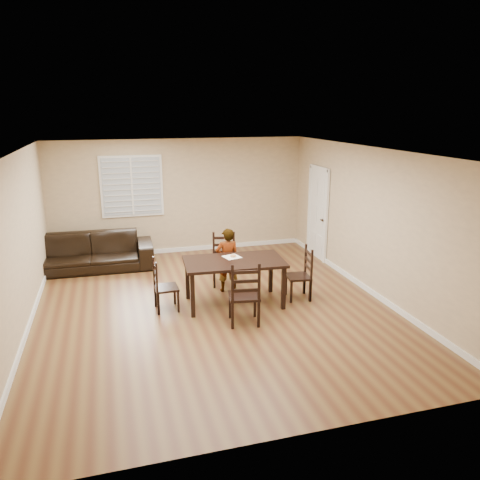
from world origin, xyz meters
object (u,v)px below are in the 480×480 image
dining_table (234,265)px  child (227,260)px  chair_left (160,287)px  chair_right (304,275)px  sofa (90,252)px  chair_near (224,260)px  donut (233,256)px  chair_far (245,298)px

dining_table → child: (0.04, 0.63, -0.11)m
chair_left → child: child is taller
chair_left → chair_right: bearing=-95.1°
chair_left → sofa: chair_left is taller
chair_near → chair_right: chair_near is taller
donut → sofa: bearing=135.9°
chair_far → chair_left: 1.58m
chair_left → donut: 1.40m
chair_right → sofa: size_ratio=0.37×
dining_table → child: 0.64m
donut → chair_left: bearing=-174.8°
chair_right → sofa: chair_right is taller
chair_near → chair_far: size_ratio=0.96×
dining_table → chair_near: chair_near is taller
chair_near → chair_left: (-1.38, -1.02, -0.04)m
chair_far → child: size_ratio=0.87×
donut → child: bearing=89.3°
chair_right → sofa: (-3.79, 2.73, -0.06)m
donut → dining_table: bearing=-99.9°
sofa → child: bearing=-37.0°
child → donut: child is taller
chair_left → chair_far: bearing=-130.3°
chair_left → donut: size_ratio=8.60×
chair_near → child: child is taller
chair_far → chair_right: size_ratio=1.10×
chair_right → donut: size_ratio=9.03×
dining_table → sofa: dining_table is taller
chair_left → chair_right: chair_right is taller
dining_table → chair_right: size_ratio=1.84×
chair_right → child: 1.46m
dining_table → donut: (0.03, 0.19, 0.11)m
dining_table → donut: bearing=83.7°
dining_table → chair_near: size_ratio=1.75×
chair_near → donut: (-0.05, -0.90, 0.37)m
child → sofa: child is taller
child → dining_table: bearing=89.2°
dining_table → chair_left: size_ratio=1.93×
chair_far → sofa: 4.30m
dining_table → child: size_ratio=1.45×
chair_left → donut: bearing=-86.4°
dining_table → chair_right: chair_right is taller
dining_table → chair_left: 1.33m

